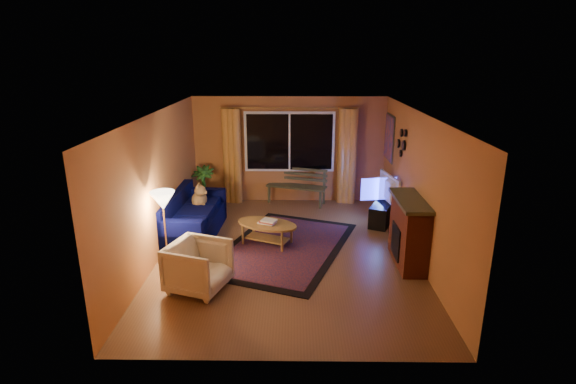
{
  "coord_description": "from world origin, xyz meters",
  "views": [
    {
      "loc": [
        0.1,
        -7.44,
        3.47
      ],
      "look_at": [
        0.0,
        0.3,
        1.05
      ],
      "focal_mm": 28.0,
      "sensor_mm": 36.0,
      "label": 1
    }
  ],
  "objects_px": {
    "tv_console": "(383,212)",
    "floor_lamp": "(165,231)",
    "armchair": "(198,264)",
    "bench": "(296,195)",
    "sofa": "(192,215)",
    "coffee_table": "(267,234)"
  },
  "relations": [
    {
      "from": "coffee_table",
      "to": "tv_console",
      "type": "relative_size",
      "value": 1.09
    },
    {
      "from": "floor_lamp",
      "to": "coffee_table",
      "type": "xyz_separation_m",
      "value": [
        1.61,
        0.99,
        -0.45
      ]
    },
    {
      "from": "floor_lamp",
      "to": "tv_console",
      "type": "height_order",
      "value": "floor_lamp"
    },
    {
      "from": "sofa",
      "to": "tv_console",
      "type": "bearing_deg",
      "value": 14.64
    },
    {
      "from": "bench",
      "to": "floor_lamp",
      "type": "distance_m",
      "value": 4.05
    },
    {
      "from": "sofa",
      "to": "floor_lamp",
      "type": "distance_m",
      "value": 1.41
    },
    {
      "from": "armchair",
      "to": "bench",
      "type": "bearing_deg",
      "value": -1.38
    },
    {
      "from": "bench",
      "to": "coffee_table",
      "type": "relative_size",
      "value": 1.2
    },
    {
      "from": "sofa",
      "to": "coffee_table",
      "type": "distance_m",
      "value": 1.55
    },
    {
      "from": "floor_lamp",
      "to": "tv_console",
      "type": "xyz_separation_m",
      "value": [
        4.0,
        2.17,
        -0.44
      ]
    },
    {
      "from": "armchair",
      "to": "coffee_table",
      "type": "distance_m",
      "value": 1.94
    },
    {
      "from": "sofa",
      "to": "coffee_table",
      "type": "bearing_deg",
      "value": -11.82
    },
    {
      "from": "bench",
      "to": "sofa",
      "type": "bearing_deg",
      "value": -117.24
    },
    {
      "from": "sofa",
      "to": "tv_console",
      "type": "relative_size",
      "value": 1.96
    },
    {
      "from": "tv_console",
      "to": "armchair",
      "type": "bearing_deg",
      "value": -115.35
    },
    {
      "from": "floor_lamp",
      "to": "coffee_table",
      "type": "height_order",
      "value": "floor_lamp"
    },
    {
      "from": "coffee_table",
      "to": "floor_lamp",
      "type": "bearing_deg",
      "value": -148.41
    },
    {
      "from": "bench",
      "to": "floor_lamp",
      "type": "xyz_separation_m",
      "value": [
        -2.17,
        -3.39,
        0.45
      ]
    },
    {
      "from": "floor_lamp",
      "to": "tv_console",
      "type": "distance_m",
      "value": 4.57
    },
    {
      "from": "tv_console",
      "to": "floor_lamp",
      "type": "bearing_deg",
      "value": -127.58
    },
    {
      "from": "armchair",
      "to": "tv_console",
      "type": "relative_size",
      "value": 0.77
    },
    {
      "from": "floor_lamp",
      "to": "coffee_table",
      "type": "bearing_deg",
      "value": 31.59
    }
  ]
}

